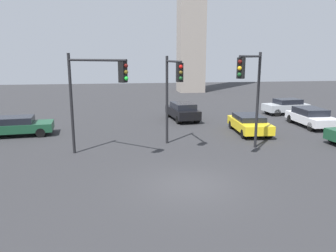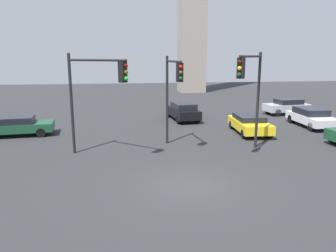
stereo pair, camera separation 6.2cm
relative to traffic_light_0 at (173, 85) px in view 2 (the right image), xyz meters
name	(u,v)px [view 2 (the right image)]	position (x,y,z in m)	size (l,w,h in m)	color
ground_plane	(188,185)	(-0.23, -5.62, -3.77)	(106.44, 106.44, 0.00)	#2D2D30
traffic_light_0	(173,85)	(0.00, 0.00, 0.00)	(0.57, 2.90, 5.38)	black
traffic_light_1	(251,82)	(3.90, -1.81, 0.24)	(2.44, 3.04, 5.59)	black
traffic_light_2	(95,85)	(-4.27, -1.25, 0.14)	(3.15, 2.62, 5.53)	black
car_1	(183,111)	(2.24, 8.50, -2.97)	(2.34, 4.62, 1.50)	black
car_2	(16,125)	(-10.10, 4.66, -3.05)	(4.85, 2.41, 1.32)	#19472D
car_3	(287,106)	(12.39, 9.89, -3.00)	(4.18, 2.21, 1.44)	#ADB2B7
car_6	(250,123)	(6.02, 3.14, -3.07)	(2.28, 4.54, 1.27)	yellow
car_7	(311,117)	(11.62, 4.56, -3.01)	(2.11, 4.58, 1.41)	silver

